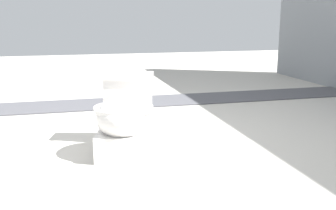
{
  "coord_description": "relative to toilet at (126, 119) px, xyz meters",
  "views": [
    {
      "loc": [
        2.71,
        -0.32,
        0.9
      ],
      "look_at": [
        0.12,
        0.34,
        0.3
      ],
      "focal_mm": 42.0,
      "sensor_mm": 36.0,
      "label": 1
    }
  ],
  "objects": [
    {
      "name": "toilet",
      "position": [
        0.0,
        0.0,
        0.0
      ],
      "size": [
        0.7,
        0.52,
        0.52
      ],
      "rotation": [
        0.0,
        0.0,
        -0.26
      ],
      "color": "white",
      "rests_on": "ground"
    },
    {
      "name": "ground_plane",
      "position": [
        -0.13,
        -0.04,
        -0.22
      ],
      "size": [
        14.0,
        14.0,
        0.0
      ],
      "primitive_type": "plane",
      "color": "#B7B2A8"
    },
    {
      "name": "gravel_strip",
      "position": [
        -1.49,
        0.46,
        -0.21
      ],
      "size": [
        0.56,
        8.0,
        0.01
      ],
      "primitive_type": "cube",
      "color": "#4C4C51",
      "rests_on": "ground"
    }
  ]
}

